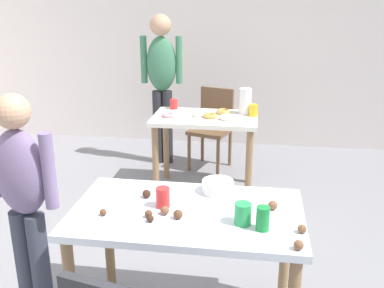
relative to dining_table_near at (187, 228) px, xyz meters
The scene contains 28 objects.
wall_back 3.50m from the dining_table_near, 91.41° to the left, with size 6.40×0.10×2.60m, color silver.
dining_table_near is the anchor object (origin of this frame).
dining_table_far 1.91m from the dining_table_near, 93.88° to the left, with size 0.98×0.61×0.75m.
chair_far_table 2.57m from the dining_table_near, 92.59° to the left, with size 0.50×0.50×0.87m.
person_girl_near 0.91m from the dining_table_near, behind, with size 0.45×0.27×1.37m.
person_adult_far 2.70m from the dining_table_near, 104.82° to the left, with size 0.45×0.22×1.64m.
mixing_bowl 0.32m from the dining_table_near, 60.31° to the left, with size 0.18×0.18×0.07m, color white.
soda_can 0.46m from the dining_table_near, 20.59° to the right, with size 0.07×0.07×0.12m, color #198438.
fork_near 0.43m from the dining_table_near, 142.87° to the left, with size 0.17×0.02×0.01m, color silver.
cup_near_0 0.35m from the dining_table_near, 19.03° to the right, with size 0.09×0.09×0.11m, color green.
cup_near_1 0.21m from the dining_table_near, behind, with size 0.07×0.07×0.11m, color red.
cake_ball_0 0.62m from the dining_table_near, 14.54° to the right, with size 0.04×0.04×0.04m, color brown.
cake_ball_1 0.48m from the dining_table_near, ahead, with size 0.05×0.05×0.05m, color brown.
cake_ball_2 0.25m from the dining_table_near, 149.78° to the right, with size 0.04×0.04×0.04m, color brown.
cake_ball_3 0.30m from the dining_table_near, 154.49° to the left, with size 0.05×0.05×0.05m, color #3D2319.
cake_ball_4 0.46m from the dining_table_near, 163.94° to the right, with size 0.04×0.04×0.04m, color brown.
cake_ball_5 0.25m from the dining_table_near, 136.86° to the right, with size 0.04×0.04×0.04m, color #3D2319.
cake_ball_6 0.65m from the dining_table_near, 28.72° to the right, with size 0.05×0.05×0.05m, color brown.
cake_ball_7 0.16m from the dining_table_near, 107.05° to the right, with size 0.05×0.05×0.05m, color brown.
cake_ball_8 0.18m from the dining_table_near, 149.00° to the right, with size 0.05×0.05×0.05m, color brown.
pitcher_far 2.08m from the dining_table_near, 83.39° to the left, with size 0.12×0.12×0.25m, color white.
cup_far_0 2.20m from the dining_table_near, 102.40° to the left, with size 0.08×0.08×0.10m, color red.
cup_far_1 2.01m from the dining_table_near, 80.84° to the left, with size 0.08×0.08×0.11m, color yellow.
donut_far_0 1.83m from the dining_table_near, 87.37° to the left, with size 0.14×0.14×0.04m, color white.
donut_far_1 1.90m from the dining_table_near, 104.19° to the left, with size 0.12×0.12×0.04m, color pink.
donut_far_2 2.04m from the dining_table_near, 89.09° to the left, with size 0.13×0.13×0.04m, color gold.
donut_far_3 1.87m from the dining_table_near, 92.34° to the left, with size 0.13×0.13×0.04m, color gold.
donut_far_4 1.91m from the dining_table_near, 95.94° to the left, with size 0.10×0.10×0.03m, color white.
Camera 1 is at (0.42, -2.34, 1.85)m, focal length 41.61 mm.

